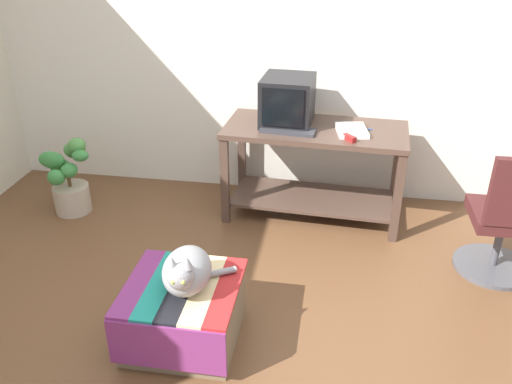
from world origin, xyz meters
The scene contains 12 objects.
ground_plane centered at (0.00, 0.00, 0.00)m, with size 14.00×14.00×0.00m, color brown.
back_wall centered at (0.00, 2.05, 1.30)m, with size 8.00×0.10×2.60m, color silver.
desk centered at (0.31, 1.60, 0.50)m, with size 1.39×0.69×0.73m.
tv_monitor centered at (0.09, 1.66, 0.91)m, with size 0.39×0.44×0.36m.
keyboard centered at (0.12, 1.47, 0.75)m, with size 0.40×0.15×0.02m, color #333338.
book centered at (0.57, 1.54, 0.75)m, with size 0.21×0.27×0.03m, color white.
ottoman_with_blanket centered at (-0.30, 0.05, 0.18)m, with size 0.62×0.63×0.36m.
cat centered at (-0.25, 0.03, 0.48)m, with size 0.38×0.40×0.29m.
potted_plant centered at (-1.60, 1.34, 0.27)m, with size 0.41×0.42×0.61m.
office_chair centered at (1.58, 0.99, 0.39)m, with size 0.52×0.52×0.89m.
stapler centered at (0.56, 1.38, 0.75)m, with size 0.04×0.11×0.04m, color #A31E1E.
pen centered at (0.65, 1.61, 0.74)m, with size 0.01×0.01×0.14m, color #2351B2.
Camera 1 is at (0.47, -2.17, 2.14)m, focal length 37.49 mm.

